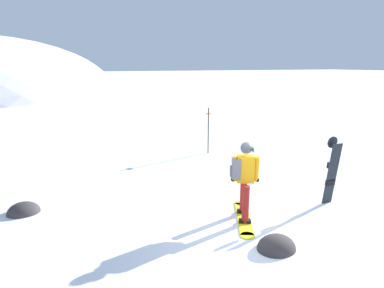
# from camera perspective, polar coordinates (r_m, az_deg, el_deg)

# --- Properties ---
(ground_plane) EXTENTS (300.00, 300.00, 0.00)m
(ground_plane) POSITION_cam_1_polar(r_m,az_deg,el_deg) (7.06, 11.46, -14.44)
(ground_plane) COLOR white
(snowboarder_main) EXTENTS (0.94, 1.69, 1.71)m
(snowboarder_main) POSITION_cam_1_polar(r_m,az_deg,el_deg) (7.16, 8.91, -5.88)
(snowboarder_main) COLOR yellow
(snowboarder_main) RESTS_ON ground
(spare_snowboard) EXTENTS (0.28, 0.21, 1.65)m
(spare_snowboard) POSITION_cam_1_polar(r_m,az_deg,el_deg) (8.50, 22.91, -4.22)
(spare_snowboard) COLOR black
(spare_snowboard) RESTS_ON ground
(piste_marker_near) EXTENTS (0.20, 0.20, 1.76)m
(piste_marker_near) POSITION_cam_1_polar(r_m,az_deg,el_deg) (12.34, 2.82, 2.97)
(piste_marker_near) COLOR black
(piste_marker_near) RESTS_ON ground
(rock_dark) EXTENTS (0.74, 0.63, 0.52)m
(rock_dark) POSITION_cam_1_polar(r_m,az_deg,el_deg) (6.53, 14.30, -17.06)
(rock_dark) COLOR #383333
(rock_dark) RESTS_ON ground
(rock_small) EXTENTS (0.71, 0.60, 0.50)m
(rock_small) POSITION_cam_1_polar(r_m,az_deg,el_deg) (8.57, -26.95, -10.50)
(rock_small) COLOR #383333
(rock_small) RESTS_ON ground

